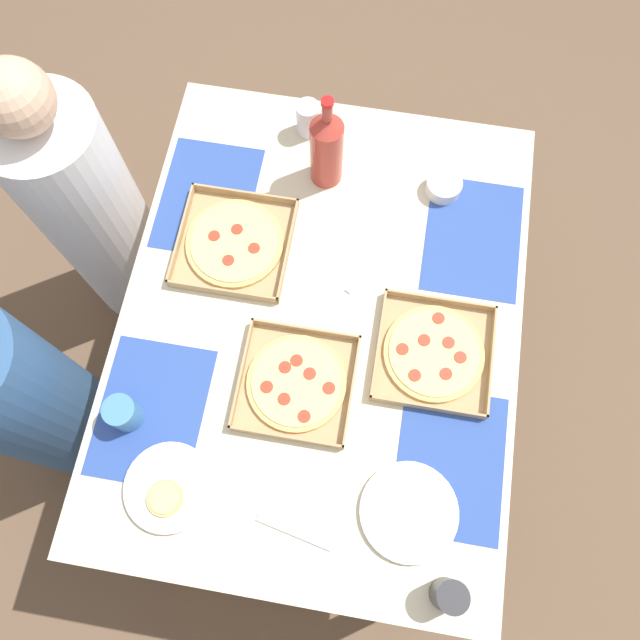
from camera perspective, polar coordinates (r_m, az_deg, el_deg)
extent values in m
plane|color=brown|center=(2.40, 0.00, -6.18)|extent=(6.00, 6.00, 0.00)
cylinder|color=#3F3328|center=(2.00, 11.10, -23.38)|extent=(0.07, 0.07, 0.74)
cylinder|color=#3F3328|center=(2.31, 14.33, 9.37)|extent=(0.07, 0.07, 0.74)
cylinder|color=#3F3328|center=(2.04, -16.97, -18.43)|extent=(0.07, 0.07, 0.74)
cylinder|color=#3F3328|center=(2.35, -8.86, 12.90)|extent=(0.07, 0.07, 0.74)
cube|color=beige|center=(1.67, 0.00, -0.17)|extent=(1.38, 1.05, 0.03)
cube|color=#2D4C9E|center=(1.60, 11.75, -12.55)|extent=(0.36, 0.26, 0.00)
cube|color=#2D4C9E|center=(1.80, 13.71, 7.32)|extent=(0.36, 0.26, 0.00)
cube|color=#2D4C9E|center=(1.64, -15.05, -7.99)|extent=(0.36, 0.26, 0.00)
cube|color=#2D4C9E|center=(1.83, -10.16, 10.93)|extent=(0.36, 0.26, 0.00)
cube|color=tan|center=(1.65, 10.24, -3.07)|extent=(0.29, 0.29, 0.01)
cube|color=tan|center=(1.59, 9.79, -7.82)|extent=(0.01, 0.29, 0.03)
cube|color=tan|center=(1.68, 10.88, 1.77)|extent=(0.01, 0.29, 0.03)
cube|color=tan|center=(1.65, 15.27, -3.64)|extent=(0.29, 0.01, 0.03)
cube|color=tan|center=(1.62, 5.33, -2.10)|extent=(0.29, 0.01, 0.03)
cylinder|color=#E0B76B|center=(1.64, 10.30, -2.98)|extent=(0.26, 0.26, 0.01)
cylinder|color=#EFD67F|center=(1.63, 10.34, -2.90)|extent=(0.23, 0.23, 0.00)
cylinder|color=red|center=(1.66, 10.72, 0.17)|extent=(0.03, 0.03, 0.00)
cylinder|color=red|center=(1.63, 9.45, -1.81)|extent=(0.03, 0.03, 0.00)
cylinder|color=red|center=(1.62, 7.50, -2.63)|extent=(0.03, 0.03, 0.00)
cylinder|color=red|center=(1.60, 8.60, -4.99)|extent=(0.03, 0.03, 0.00)
cylinder|color=red|center=(1.62, 11.37, -4.81)|extent=(0.03, 0.03, 0.00)
cylinder|color=red|center=(1.64, 12.64, -3.32)|extent=(0.03, 0.03, 0.00)
cylinder|color=red|center=(1.64, 11.60, -2.02)|extent=(0.03, 0.03, 0.00)
cube|color=tan|center=(1.75, -7.72, 6.81)|extent=(0.30, 0.30, 0.01)
cube|color=tan|center=(1.68, -8.87, 2.57)|extent=(0.01, 0.30, 0.03)
cube|color=tan|center=(1.80, -6.78, 11.26)|extent=(0.01, 0.30, 0.03)
cube|color=tan|center=(1.71, -2.93, 6.37)|extent=(0.30, 0.01, 0.03)
cube|color=tan|center=(1.77, -12.51, 7.69)|extent=(0.30, 0.01, 0.03)
cylinder|color=#E0B76B|center=(1.74, -7.76, 6.94)|extent=(0.27, 0.27, 0.01)
cylinder|color=#EFD67F|center=(1.73, -7.79, 7.05)|extent=(0.24, 0.24, 0.00)
cylinder|color=red|center=(1.75, -7.54, 8.18)|extent=(0.03, 0.03, 0.00)
cylinder|color=red|center=(1.75, -9.60, 7.55)|extent=(0.03, 0.03, 0.00)
cylinder|color=red|center=(1.71, -8.33, 5.40)|extent=(0.03, 0.03, 0.00)
cylinder|color=red|center=(1.72, -6.01, 6.52)|extent=(0.03, 0.03, 0.00)
cube|color=tan|center=(1.60, -2.14, -5.79)|extent=(0.29, 0.29, 0.01)
cube|color=tan|center=(1.56, -3.11, -10.60)|extent=(0.01, 0.29, 0.03)
cube|color=tan|center=(1.62, -1.26, -0.88)|extent=(0.01, 0.29, 0.03)
cube|color=tan|center=(1.58, 2.90, -6.47)|extent=(0.29, 0.01, 0.03)
cube|color=tan|center=(1.60, -7.14, -4.78)|extent=(0.29, 0.01, 0.03)
cylinder|color=#E0B76B|center=(1.59, -2.15, -5.72)|extent=(0.25, 0.25, 0.01)
cylinder|color=#EFD67F|center=(1.58, -2.16, -5.65)|extent=(0.23, 0.23, 0.00)
cylinder|color=red|center=(1.60, -2.14, -3.69)|extent=(0.03, 0.03, 0.00)
cylinder|color=red|center=(1.59, -3.19, -4.30)|extent=(0.03, 0.03, 0.00)
cylinder|color=red|center=(1.58, -4.86, -6.07)|extent=(0.03, 0.03, 0.00)
cylinder|color=red|center=(1.57, -3.28, -7.17)|extent=(0.03, 0.03, 0.00)
cylinder|color=red|center=(1.56, -1.45, -8.74)|extent=(0.03, 0.03, 0.00)
cylinder|color=red|center=(1.58, 0.83, -6.20)|extent=(0.03, 0.03, 0.00)
cylinder|color=red|center=(1.59, -1.05, -4.87)|extent=(0.03, 0.03, 0.00)
cylinder|color=white|center=(1.57, 8.07, -16.87)|extent=(0.23, 0.23, 0.01)
cylinder|color=white|center=(1.56, 8.11, -16.86)|extent=(0.24, 0.24, 0.01)
cylinder|color=white|center=(1.60, -13.54, -14.57)|extent=(0.21, 0.21, 0.01)
cylinder|color=white|center=(1.59, -13.60, -14.54)|extent=(0.22, 0.22, 0.01)
cylinder|color=#E0B76B|center=(1.58, -13.90, -15.43)|extent=(0.09, 0.09, 0.01)
cylinder|color=#EFD67F|center=(1.58, -13.95, -15.41)|extent=(0.07, 0.07, 0.00)
cylinder|color=#B2382D|center=(1.75, 0.59, 14.95)|extent=(0.09, 0.09, 0.22)
cone|color=#B2382D|center=(1.65, 0.64, 17.46)|extent=(0.09, 0.09, 0.04)
cylinder|color=#B2382D|center=(1.61, 0.66, 18.43)|extent=(0.03, 0.03, 0.06)
cylinder|color=red|center=(1.59, 0.67, 19.17)|extent=(0.03, 0.03, 0.01)
cylinder|color=silver|center=(1.89, -1.11, 17.81)|extent=(0.07, 0.07, 0.11)
cylinder|color=#333338|center=(1.54, 11.63, -23.33)|extent=(0.07, 0.07, 0.10)
cylinder|color=teal|center=(1.61, -17.42, -8.08)|extent=(0.08, 0.08, 0.10)
cylinder|color=white|center=(1.83, 11.16, 11.82)|extent=(0.10, 0.10, 0.04)
cube|color=#B7B7BC|center=(1.56, -2.37, -18.73)|extent=(0.05, 0.19, 0.00)
cube|color=#B7B7BC|center=(1.71, 4.67, 5.07)|extent=(0.19, 0.12, 0.00)
cylinder|color=#33598C|center=(2.03, -24.17, -7.09)|extent=(0.32, 0.32, 1.02)
cylinder|color=white|center=(2.20, -19.39, 8.45)|extent=(0.32, 0.32, 1.01)
sphere|color=#D1A889|center=(1.73, -26.00, 17.67)|extent=(0.19, 0.19, 0.19)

